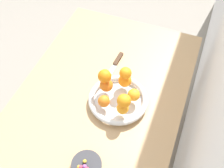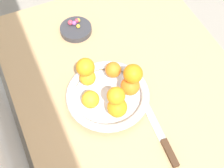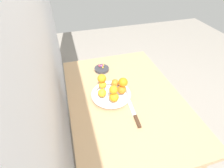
% 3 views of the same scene
% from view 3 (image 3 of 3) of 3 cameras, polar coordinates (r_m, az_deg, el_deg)
% --- Properties ---
extents(ground_plane, '(6.00, 6.00, 0.00)m').
position_cam_3_polar(ground_plane, '(1.80, 3.01, -21.39)').
color(ground_plane, gray).
extents(wall_back, '(4.00, 0.05, 2.50)m').
position_cam_3_polar(wall_back, '(0.89, -25.27, 14.59)').
color(wall_back, white).
rests_on(wall_back, ground_plane).
extents(dining_table, '(1.10, 0.76, 0.74)m').
position_cam_3_polar(dining_table, '(1.27, 4.00, -6.99)').
color(dining_table, tan).
rests_on(dining_table, ground_plane).
extents(fruit_bowl, '(0.27, 0.27, 0.04)m').
position_cam_3_polar(fruit_bowl, '(1.19, -0.31, -3.43)').
color(fruit_bowl, silver).
rests_on(fruit_bowl, dining_table).
extents(candy_dish, '(0.12, 0.12, 0.02)m').
position_cam_3_polar(candy_dish, '(1.45, -3.37, 4.91)').
color(candy_dish, '#333338').
rests_on(candy_dish, dining_table).
extents(orange_0, '(0.05, 0.05, 0.05)m').
position_cam_3_polar(orange_0, '(1.20, -3.08, -0.24)').
color(orange_0, orange).
rests_on(orange_0, fruit_bowl).
extents(orange_1, '(0.06, 0.06, 0.06)m').
position_cam_3_polar(orange_1, '(1.13, -3.24, -2.94)').
color(orange_1, orange).
rests_on(orange_1, fruit_bowl).
extents(orange_2, '(0.06, 0.06, 0.06)m').
position_cam_3_polar(orange_2, '(1.10, 0.66, -4.30)').
color(orange_2, orange).
rests_on(orange_2, fruit_bowl).
extents(orange_3, '(0.06, 0.06, 0.06)m').
position_cam_3_polar(orange_3, '(1.15, 3.20, -1.83)').
color(orange_3, orange).
rests_on(orange_3, fruit_bowl).
extents(orange_4, '(0.05, 0.05, 0.05)m').
position_cam_3_polar(orange_4, '(1.21, 1.01, 0.33)').
color(orange_4, orange).
rests_on(orange_4, fruit_bowl).
extents(orange_5, '(0.06, 0.06, 0.06)m').
position_cam_3_polar(orange_5, '(1.11, 3.71, 0.42)').
color(orange_5, orange).
rests_on(orange_5, orange_3).
extents(orange_6, '(0.06, 0.06, 0.06)m').
position_cam_3_polar(orange_6, '(1.16, -3.35, 1.84)').
color(orange_6, orange).
rests_on(orange_6, orange_0).
extents(orange_7, '(0.05, 0.05, 0.05)m').
position_cam_3_polar(orange_7, '(1.06, 0.49, -1.88)').
color(orange_7, orange).
rests_on(orange_7, orange_2).
extents(candy_ball_0, '(0.02, 0.02, 0.02)m').
position_cam_3_polar(candy_ball_0, '(1.45, -3.52, 5.88)').
color(candy_ball_0, '#8C4C99').
rests_on(candy_ball_0, candy_dish).
extents(candy_ball_1, '(0.02, 0.02, 0.02)m').
position_cam_3_polar(candy_ball_1, '(1.46, -2.85, 6.15)').
color(candy_ball_1, gold).
rests_on(candy_ball_1, candy_dish).
extents(candy_ball_2, '(0.02, 0.02, 0.02)m').
position_cam_3_polar(candy_ball_2, '(1.45, -3.08, 6.12)').
color(candy_ball_2, '#C6384C').
rests_on(candy_ball_2, candy_dish).
extents(candy_ball_3, '(0.02, 0.02, 0.02)m').
position_cam_3_polar(candy_ball_3, '(1.43, -3.01, 5.46)').
color(candy_ball_3, gold).
rests_on(candy_ball_3, candy_dish).
extents(candy_ball_4, '(0.02, 0.02, 0.02)m').
position_cam_3_polar(candy_ball_4, '(1.45, -4.07, 5.99)').
color(candy_ball_4, '#C6384C').
rests_on(candy_ball_4, candy_dish).
extents(knife, '(0.26, 0.04, 0.01)m').
position_cam_3_polar(knife, '(1.10, 7.20, -9.60)').
color(knife, '#3F2819').
rests_on(knife, dining_table).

